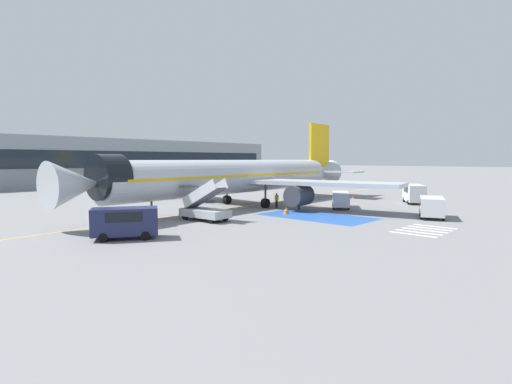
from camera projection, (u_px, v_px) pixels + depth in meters
ground_plane at (247, 207)px, 47.66m from camera, size 600.00×600.00×0.00m
apron_leadline_yellow at (236, 207)px, 47.09m from camera, size 78.17×5.22×0.01m
apron_stand_patch_blue at (316, 216)px, 39.46m from camera, size 6.01×11.20×0.01m
apron_walkway_bar_0 at (412, 234)px, 30.04m from camera, size 0.44×3.60×0.01m
apron_walkway_bar_1 at (418, 232)px, 30.92m from camera, size 0.44×3.60×0.01m
apron_walkway_bar_2 at (424, 230)px, 31.80m from camera, size 0.44×3.60×0.01m
apron_walkway_bar_3 at (430, 228)px, 32.68m from camera, size 0.44×3.60×0.01m
apron_walkway_bar_4 at (435, 226)px, 33.56m from camera, size 0.44×3.60×0.01m
airliner at (240, 177)px, 47.32m from camera, size 44.63×36.45×11.03m
boarding_stairs_forward at (205, 210)px, 36.87m from camera, size 2.50×5.34×3.95m
fuel_tanker at (163, 182)px, 71.37m from camera, size 3.71×9.53×3.29m
service_van_0 at (432, 206)px, 38.36m from camera, size 4.88×3.55×2.00m
service_van_1 at (341, 198)px, 46.46m from camera, size 5.49×4.42×1.81m
service_van_2 at (125, 220)px, 28.24m from camera, size 4.82×4.03×2.22m
service_van_3 at (414, 192)px, 51.09m from camera, size 5.30×4.37×2.40m
ground_crew_0 at (299, 201)px, 45.55m from camera, size 0.47×0.33×1.65m
ground_crew_1 at (303, 197)px, 48.88m from camera, size 0.24×0.44×1.85m
ground_crew_2 at (277, 199)px, 46.48m from camera, size 0.45×0.28×1.72m
traffic_cone_0 at (286, 210)px, 42.85m from camera, size 0.43×0.43×0.48m
traffic_cone_1 at (286, 210)px, 41.43m from camera, size 0.63×0.63×0.70m
traffic_cone_2 at (353, 197)px, 57.46m from camera, size 0.45×0.45×0.50m
terminal_building at (56, 162)px, 84.30m from camera, size 117.03×12.10×10.29m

